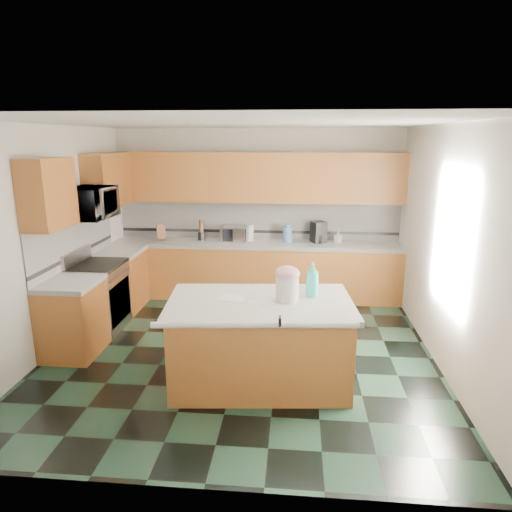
# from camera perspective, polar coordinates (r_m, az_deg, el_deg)

# --- Properties ---
(floor) EXTENTS (4.60, 4.60, 0.00)m
(floor) POSITION_cam_1_polar(r_m,az_deg,el_deg) (5.74, -1.85, -11.74)
(floor) COLOR black
(floor) RESTS_ON ground
(ceiling) EXTENTS (4.60, 4.60, 0.00)m
(ceiling) POSITION_cam_1_polar(r_m,az_deg,el_deg) (5.15, -2.10, 16.29)
(ceiling) COLOR white
(ceiling) RESTS_ON ground
(wall_back) EXTENTS (4.60, 0.04, 2.70)m
(wall_back) POSITION_cam_1_polar(r_m,az_deg,el_deg) (7.55, 0.22, 5.45)
(wall_back) COLOR silver
(wall_back) RESTS_ON ground
(wall_front) EXTENTS (4.60, 0.04, 2.70)m
(wall_front) POSITION_cam_1_polar(r_m,az_deg,el_deg) (3.10, -7.33, -8.15)
(wall_front) COLOR silver
(wall_front) RESTS_ON ground
(wall_left) EXTENTS (0.04, 4.60, 2.70)m
(wall_left) POSITION_cam_1_polar(r_m,az_deg,el_deg) (6.03, -24.43, 1.82)
(wall_left) COLOR silver
(wall_left) RESTS_ON ground
(wall_right) EXTENTS (0.04, 4.60, 2.70)m
(wall_right) POSITION_cam_1_polar(r_m,az_deg,el_deg) (5.51, 22.75, 0.90)
(wall_right) COLOR silver
(wall_right) RESTS_ON ground
(back_base_cab) EXTENTS (4.60, 0.60, 0.86)m
(back_base_cab) POSITION_cam_1_polar(r_m,az_deg,el_deg) (7.44, 0.00, -1.95)
(back_base_cab) COLOR #592D10
(back_base_cab) RESTS_ON ground
(back_countertop) EXTENTS (4.60, 0.64, 0.06)m
(back_countertop) POSITION_cam_1_polar(r_m,az_deg,el_deg) (7.33, 0.00, 1.50)
(back_countertop) COLOR white
(back_countertop) RESTS_ON back_base_cab
(back_upper_cab) EXTENTS (4.60, 0.33, 0.78)m
(back_upper_cab) POSITION_cam_1_polar(r_m,az_deg,el_deg) (7.30, 0.10, 9.80)
(back_upper_cab) COLOR #592D10
(back_upper_cab) RESTS_ON wall_back
(back_backsplash) EXTENTS (4.60, 0.02, 0.63)m
(back_backsplash) POSITION_cam_1_polar(r_m,az_deg,el_deg) (7.54, 0.20, 4.55)
(back_backsplash) COLOR silver
(back_backsplash) RESTS_ON back_countertop
(back_accent_band) EXTENTS (4.60, 0.01, 0.05)m
(back_accent_band) POSITION_cam_1_polar(r_m,az_deg,el_deg) (7.57, 0.20, 3.09)
(back_accent_band) COLOR black
(back_accent_band) RESTS_ON back_countertop
(left_base_cab_rear) EXTENTS (0.60, 0.82, 0.86)m
(left_base_cab_rear) POSITION_cam_1_polar(r_m,az_deg,el_deg) (7.24, -16.52, -3.05)
(left_base_cab_rear) COLOR #592D10
(left_base_cab_rear) RESTS_ON ground
(left_counter_rear) EXTENTS (0.64, 0.82, 0.06)m
(left_counter_rear) POSITION_cam_1_polar(r_m,az_deg,el_deg) (7.12, -16.79, 0.49)
(left_counter_rear) COLOR white
(left_counter_rear) RESTS_ON left_base_cab_rear
(left_base_cab_front) EXTENTS (0.60, 0.72, 0.86)m
(left_base_cab_front) POSITION_cam_1_polar(r_m,az_deg,el_deg) (5.93, -21.91, -7.42)
(left_base_cab_front) COLOR #592D10
(left_base_cab_front) RESTS_ON ground
(left_counter_front) EXTENTS (0.64, 0.72, 0.06)m
(left_counter_front) POSITION_cam_1_polar(r_m,az_deg,el_deg) (5.78, -22.34, -3.18)
(left_counter_front) COLOR white
(left_counter_front) RESTS_ON left_base_cab_front
(left_backsplash) EXTENTS (0.02, 2.30, 0.63)m
(left_backsplash) POSITION_cam_1_polar(r_m,az_deg,el_deg) (6.51, -21.75, 1.91)
(left_backsplash) COLOR silver
(left_backsplash) RESTS_ON wall_left
(left_accent_band) EXTENTS (0.01, 2.30, 0.05)m
(left_accent_band) POSITION_cam_1_polar(r_m,az_deg,el_deg) (6.55, -21.54, 0.24)
(left_accent_band) COLOR black
(left_accent_band) RESTS_ON wall_left
(left_upper_cab_rear) EXTENTS (0.33, 1.09, 0.78)m
(left_upper_cab_rear) POSITION_cam_1_polar(r_m,az_deg,el_deg) (7.13, -18.02, 8.99)
(left_upper_cab_rear) COLOR #592D10
(left_upper_cab_rear) RESTS_ON wall_left
(left_upper_cab_front) EXTENTS (0.33, 0.72, 0.78)m
(left_upper_cab_front) POSITION_cam_1_polar(r_m,az_deg,el_deg) (5.64, -24.59, 7.12)
(left_upper_cab_front) COLOR #592D10
(left_upper_cab_front) RESTS_ON wall_left
(range_body) EXTENTS (0.60, 0.76, 0.88)m
(range_body) POSITION_cam_1_polar(r_m,az_deg,el_deg) (6.55, -19.03, -5.01)
(range_body) COLOR #B7B7BC
(range_body) RESTS_ON ground
(range_oven_door) EXTENTS (0.02, 0.68, 0.55)m
(range_oven_door) POSITION_cam_1_polar(r_m,az_deg,el_deg) (6.45, -16.64, -5.49)
(range_oven_door) COLOR black
(range_oven_door) RESTS_ON range_body
(range_cooktop) EXTENTS (0.62, 0.78, 0.04)m
(range_cooktop) POSITION_cam_1_polar(r_m,az_deg,el_deg) (6.42, -19.37, -1.13)
(range_cooktop) COLOR black
(range_cooktop) RESTS_ON range_body
(range_handle) EXTENTS (0.02, 0.66, 0.02)m
(range_handle) POSITION_cam_1_polar(r_m,az_deg,el_deg) (6.32, -16.64, -2.27)
(range_handle) COLOR #B7B7BC
(range_handle) RESTS_ON range_body
(range_backguard) EXTENTS (0.06, 0.76, 0.18)m
(range_backguard) POSITION_cam_1_polar(r_m,az_deg,el_deg) (6.50, -21.55, -0.04)
(range_backguard) COLOR #B7B7BC
(range_backguard) RESTS_ON range_body
(microwave) EXTENTS (0.50, 0.73, 0.41)m
(microwave) POSITION_cam_1_polar(r_m,az_deg,el_deg) (6.26, -20.01, 6.23)
(microwave) COLOR #B7B7BC
(microwave) RESTS_ON wall_left
(island_base) EXTENTS (1.88, 1.18, 0.86)m
(island_base) POSITION_cam_1_polar(r_m,az_deg,el_deg) (4.90, 0.50, -11.01)
(island_base) COLOR #592D10
(island_base) RESTS_ON ground
(island_top) EXTENTS (1.99, 1.29, 0.06)m
(island_top) POSITION_cam_1_polar(r_m,az_deg,el_deg) (4.72, 0.51, -5.95)
(island_top) COLOR white
(island_top) RESTS_ON island_base
(island_bullnose) EXTENTS (1.89, 0.23, 0.06)m
(island_bullnose) POSITION_cam_1_polar(r_m,az_deg,el_deg) (4.19, -0.13, -8.63)
(island_bullnose) COLOR white
(island_bullnose) RESTS_ON island_base
(treat_jar) EXTENTS (0.26, 0.26, 0.25)m
(treat_jar) POSITION_cam_1_polar(r_m,az_deg,el_deg) (4.68, 3.90, -4.13)
(treat_jar) COLOR silver
(treat_jar) RESTS_ON island_top
(treat_jar_lid) EXTENTS (0.26, 0.26, 0.16)m
(treat_jar_lid) POSITION_cam_1_polar(r_m,az_deg,el_deg) (4.63, 3.94, -2.22)
(treat_jar_lid) COLOR pink
(treat_jar_lid) RESTS_ON treat_jar
(treat_jar_knob) EXTENTS (0.08, 0.03, 0.03)m
(treat_jar_knob) POSITION_cam_1_polar(r_m,az_deg,el_deg) (4.62, 3.95, -1.59)
(treat_jar_knob) COLOR tan
(treat_jar_knob) RESTS_ON treat_jar_lid
(treat_jar_knob_end_l) EXTENTS (0.05, 0.05, 0.05)m
(treat_jar_knob_end_l) POSITION_cam_1_polar(r_m,az_deg,el_deg) (4.62, 3.41, -1.57)
(treat_jar_knob_end_l) COLOR tan
(treat_jar_knob_end_l) RESTS_ON treat_jar_lid
(treat_jar_knob_end_r) EXTENTS (0.05, 0.05, 0.05)m
(treat_jar_knob_end_r) POSITION_cam_1_polar(r_m,az_deg,el_deg) (4.62, 4.48, -1.60)
(treat_jar_knob_end_r) COLOR tan
(treat_jar_knob_end_r) RESTS_ON treat_jar_lid
(soap_bottle_island) EXTENTS (0.16, 0.16, 0.37)m
(soap_bottle_island) POSITION_cam_1_polar(r_m,az_deg,el_deg) (4.83, 7.09, -2.90)
(soap_bottle_island) COLOR #2CBDB6
(soap_bottle_island) RESTS_ON island_top
(paper_sheet_a) EXTENTS (0.33, 0.29, 0.00)m
(paper_sheet_a) POSITION_cam_1_polar(r_m,az_deg,el_deg) (4.67, 0.44, -5.75)
(paper_sheet_a) COLOR white
(paper_sheet_a) RESTS_ON island_top
(paper_sheet_b) EXTENTS (0.30, 0.24, 0.00)m
(paper_sheet_b) POSITION_cam_1_polar(r_m,az_deg,el_deg) (4.79, -2.81, -5.26)
(paper_sheet_b) COLOR white
(paper_sheet_b) RESTS_ON island_top
(clamp_body) EXTENTS (0.03, 0.09, 0.08)m
(clamp_body) POSITION_cam_1_polar(r_m,az_deg,el_deg) (4.18, 3.01, -8.12)
(clamp_body) COLOR black
(clamp_body) RESTS_ON island_top
(clamp_handle) EXTENTS (0.01, 0.06, 0.01)m
(clamp_handle) POSITION_cam_1_polar(r_m,az_deg,el_deg) (4.14, 2.97, -8.65)
(clamp_handle) COLOR black
(clamp_handle) RESTS_ON island_top
(knife_block) EXTENTS (0.19, 0.22, 0.26)m
(knife_block) POSITION_cam_1_polar(r_m,az_deg,el_deg) (7.64, -11.78, 2.90)
(knife_block) COLOR #472814
(knife_block) RESTS_ON back_countertop
(utensil_crock) EXTENTS (0.11, 0.11, 0.14)m
(utensil_crock) POSITION_cam_1_polar(r_m,az_deg,el_deg) (7.52, -6.84, 2.51)
(utensil_crock) COLOR black
(utensil_crock) RESTS_ON back_countertop
(utensil_bundle) EXTENTS (0.06, 0.06, 0.20)m
(utensil_bundle) POSITION_cam_1_polar(r_m,az_deg,el_deg) (7.48, -6.88, 3.78)
(utensil_bundle) COLOR #472814
(utensil_bundle) RESTS_ON utensil_crock
(toaster_oven) EXTENTS (0.48, 0.39, 0.24)m
(toaster_oven) POSITION_cam_1_polar(r_m,az_deg,el_deg) (7.38, -2.58, 2.79)
(toaster_oven) COLOR #B7B7BC
(toaster_oven) RESTS_ON back_countertop
(toaster_oven_door) EXTENTS (0.38, 0.01, 0.20)m
(toaster_oven_door) POSITION_cam_1_polar(r_m,az_deg,el_deg) (7.25, -2.73, 2.57)
(toaster_oven_door) COLOR black
(toaster_oven_door) RESTS_ON toaster_oven
(paper_towel) EXTENTS (0.11, 0.11, 0.26)m
(paper_towel) POSITION_cam_1_polar(r_m,az_deg,el_deg) (7.40, -0.75, 2.89)
(paper_towel) COLOR white
(paper_towel) RESTS_ON back_countertop
(paper_towel_base) EXTENTS (0.17, 0.17, 0.01)m
(paper_towel_base) POSITION_cam_1_polar(r_m,az_deg,el_deg) (7.43, -0.74, 1.97)
(paper_towel_base) COLOR #B7B7BC
(paper_towel_base) RESTS_ON back_countertop
(water_jug) EXTENTS (0.15, 0.15, 0.25)m
(water_jug) POSITION_cam_1_polar(r_m,az_deg,el_deg) (7.33, 3.97, 2.69)
(water_jug) COLOR #5985C2
(water_jug) RESTS_ON back_countertop
(water_jug_neck) EXTENTS (0.07, 0.07, 0.04)m
(water_jug_neck) POSITION_cam_1_polar(r_m,az_deg,el_deg) (7.30, 3.98, 3.78)
(water_jug_neck) COLOR #5985C2
(water_jug_neck) RESTS_ON water_jug
(coffee_maker) EXTENTS (0.27, 0.28, 0.34)m
(coffee_maker) POSITION_cam_1_polar(r_m,az_deg,el_deg) (7.34, 7.80, 2.98)
(coffee_maker) COLOR black
(coffee_maker) RESTS_ON back_countertop
(coffee_carafe) EXTENTS (0.14, 0.14, 0.14)m
(coffee_carafe) POSITION_cam_1_polar(r_m,az_deg,el_deg) (7.31, 7.79, 2.14)
(coffee_carafe) COLOR black
(coffee_carafe) RESTS_ON back_countertop
(soap_bottle_back) EXTENTS (0.13, 0.13, 0.20)m
(soap_bottle_back) POSITION_cam_1_polar(r_m,az_deg,el_deg) (7.35, 10.20, 2.34)
(soap_bottle_back) COLOR white
(soap_bottle_back) RESTS_ON back_countertop
(soap_back_cap) EXTENTS (0.02, 0.02, 0.03)m
(soap_back_cap) POSITION_cam_1_polar(r_m,az_deg,el_deg) (7.33, 10.24, 3.22)
(soap_back_cap) COLOR red
(soap_back_cap) RESTS_ON soap_bottle_back
(window_light_proxy) EXTENTS (0.02, 1.40, 1.10)m
(window_light_proxy) POSITION_cam_1_polar(r_m,az_deg,el_deg) (5.28, 23.23, 1.98)
(window_light_proxy) COLOR white
(window_light_proxy) RESTS_ON wall_right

